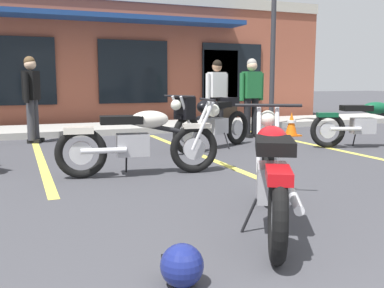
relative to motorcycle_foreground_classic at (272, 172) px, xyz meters
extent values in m
plane|color=#3D3D42|center=(-0.38, 0.56, -0.46)|extent=(80.00, 80.00, 0.00)
cube|color=#A8A59E|center=(-0.38, 7.54, -0.39)|extent=(22.00, 1.80, 0.14)
cube|color=brown|center=(-0.38, 11.67, 1.34)|extent=(15.02, 5.50, 3.61)
cube|color=black|center=(-1.89, 8.88, 0.99)|extent=(1.92, 0.06, 1.70)
cube|color=black|center=(1.12, 8.88, 0.99)|extent=(1.92, 0.06, 1.70)
cube|color=black|center=(4.12, 8.88, 0.99)|extent=(1.92, 0.06, 1.70)
cube|color=#33281E|center=(3.75, 8.88, 0.59)|extent=(1.10, 0.06, 2.10)
cube|color=navy|center=(-0.38, 8.47, 2.34)|extent=(9.01, 0.90, 0.12)
cube|color=#DBCC4C|center=(-1.61, 3.94, -0.46)|extent=(0.12, 4.80, 0.01)
cube|color=#DBCC4C|center=(0.84, 3.94, -0.46)|extent=(0.12, 4.80, 0.01)
cube|color=#DBCC4C|center=(3.29, 3.94, -0.46)|extent=(0.12, 4.80, 0.01)
torus|color=black|center=(-0.36, -0.65, -0.14)|extent=(0.40, 0.61, 0.64)
cylinder|color=#B7B7BC|center=(-0.36, -0.65, -0.14)|extent=(0.19, 0.28, 0.29)
torus|color=black|center=(0.33, 0.61, -0.14)|extent=(0.40, 0.61, 0.64)
cylinder|color=#B7B7BC|center=(0.33, 0.61, -0.14)|extent=(0.19, 0.28, 0.29)
cylinder|color=silver|center=(0.30, 0.74, 0.18)|extent=(0.20, 0.31, 0.66)
cylinder|color=silver|center=(0.46, 0.66, 0.18)|extent=(0.20, 0.31, 0.66)
cylinder|color=black|center=(0.42, 0.77, 0.50)|extent=(0.59, 0.35, 0.03)
sphere|color=silver|center=(0.46, 0.84, 0.36)|extent=(0.23, 0.23, 0.17)
cube|color=#B70F14|center=(0.35, 0.65, 0.16)|extent=(0.30, 0.38, 0.06)
cube|color=#9E9EA3|center=(-0.05, -0.09, -0.06)|extent=(0.40, 0.47, 0.28)
cylinder|color=silver|center=(-0.11, -0.48, -0.10)|extent=(0.33, 0.52, 0.07)
cylinder|color=black|center=(0.05, 0.09, 0.18)|extent=(0.51, 0.85, 0.26)
ellipsoid|color=#B70F14|center=(0.05, 0.10, 0.26)|extent=(0.46, 0.55, 0.22)
cube|color=black|center=(-0.12, -0.21, 0.26)|extent=(0.50, 0.59, 0.10)
cube|color=#B70F14|center=(-0.37, -0.67, 0.14)|extent=(0.31, 0.39, 0.08)
cylinder|color=black|center=(-0.24, -0.06, -0.32)|extent=(0.13, 0.09, 0.29)
torus|color=black|center=(-1.20, 2.46, -0.14)|extent=(0.65, 0.18, 0.64)
cylinder|color=#B7B7BC|center=(-1.20, 2.46, -0.14)|extent=(0.29, 0.10, 0.29)
torus|color=black|center=(0.22, 2.27, -0.14)|extent=(0.65, 0.18, 0.64)
cylinder|color=#B7B7BC|center=(0.22, 2.27, -0.14)|extent=(0.29, 0.10, 0.29)
cylinder|color=silver|center=(0.34, 2.34, 0.18)|extent=(0.33, 0.09, 0.66)
cylinder|color=silver|center=(0.31, 2.16, 0.18)|extent=(0.33, 0.09, 0.66)
cylinder|color=black|center=(0.40, 2.24, 0.50)|extent=(0.12, 0.66, 0.03)
sphere|color=silver|center=(0.48, 2.23, 0.36)|extent=(0.19, 0.19, 0.17)
cube|color=beige|center=(0.26, 2.26, 0.16)|extent=(0.38, 0.19, 0.06)
cube|color=#9E9EA3|center=(-0.57, 2.37, -0.06)|extent=(0.43, 0.29, 0.28)
cylinder|color=silver|center=(-0.95, 2.28, -0.10)|extent=(0.55, 0.14, 0.07)
cylinder|color=black|center=(-0.37, 2.35, 0.18)|extent=(0.94, 0.19, 0.26)
ellipsoid|color=beige|center=(-0.35, 2.34, 0.26)|extent=(0.51, 0.32, 0.22)
cube|color=black|center=(-0.71, 2.39, 0.26)|extent=(0.55, 0.35, 0.10)
cube|color=beige|center=(-1.22, 2.46, 0.14)|extent=(0.38, 0.21, 0.08)
cylinder|color=black|center=(-0.61, 2.56, -0.32)|extent=(0.04, 0.14, 0.29)
torus|color=black|center=(1.98, 4.40, -0.14)|extent=(0.62, 0.38, 0.64)
cylinder|color=#B7B7BC|center=(1.98, 4.40, -0.14)|extent=(0.28, 0.18, 0.29)
torus|color=black|center=(0.70, 3.74, -0.14)|extent=(0.62, 0.38, 0.64)
cylinder|color=#B7B7BC|center=(0.70, 3.74, -0.14)|extent=(0.28, 0.18, 0.29)
cylinder|color=silver|center=(0.65, 3.62, 0.18)|extent=(0.31, 0.19, 0.66)
cylinder|color=silver|center=(0.57, 3.78, 0.18)|extent=(0.31, 0.19, 0.66)
cylinder|color=black|center=(0.53, 3.66, 0.50)|extent=(0.33, 0.60, 0.03)
sphere|color=silver|center=(0.46, 3.63, 0.36)|extent=(0.23, 0.23, 0.17)
cube|color=black|center=(0.66, 3.73, 0.16)|extent=(0.38, 0.29, 0.06)
cube|color=#9E9EA3|center=(1.41, 4.11, -0.06)|extent=(0.47, 0.40, 0.28)
cylinder|color=silver|center=(1.67, 4.40, -0.10)|extent=(0.52, 0.31, 0.07)
cylinder|color=black|center=(1.23, 4.02, 0.18)|extent=(0.87, 0.48, 0.26)
ellipsoid|color=black|center=(1.19, 4.00, 0.30)|extent=(0.60, 0.50, 0.26)
cube|color=black|center=(0.65, 3.72, 0.30)|extent=(0.34, 0.36, 0.36)
cube|color=black|center=(1.50, 4.15, 0.32)|extent=(0.47, 0.40, 0.10)
cube|color=black|center=(1.76, 4.29, 0.36)|extent=(0.38, 0.32, 0.16)
cylinder|color=black|center=(1.55, 3.98, -0.32)|extent=(0.08, 0.13, 0.29)
torus|color=black|center=(3.29, 3.40, -0.14)|extent=(0.64, 0.31, 0.64)
cylinder|color=#B7B7BC|center=(3.29, 3.40, -0.14)|extent=(0.29, 0.15, 0.29)
cube|color=#9E9EA3|center=(3.90, 3.18, -0.06)|extent=(0.46, 0.36, 0.28)
cylinder|color=silver|center=(3.50, 3.18, -0.10)|extent=(0.54, 0.25, 0.07)
cylinder|color=black|center=(4.08, 3.12, 0.18)|extent=(0.91, 0.37, 0.26)
ellipsoid|color=#0F4C2D|center=(4.10, 3.11, 0.26)|extent=(0.54, 0.41, 0.22)
cube|color=black|center=(3.76, 3.23, 0.26)|extent=(0.58, 0.44, 0.10)
cube|color=#0F4C2D|center=(3.27, 3.41, 0.14)|extent=(0.39, 0.27, 0.08)
cylinder|color=black|center=(3.89, 3.38, -0.32)|extent=(0.07, 0.13, 0.29)
cube|color=black|center=(-1.55, 6.17, -0.42)|extent=(0.26, 0.19, 0.08)
cube|color=black|center=(-1.63, 5.99, -0.42)|extent=(0.26, 0.19, 0.08)
cylinder|color=#38383D|center=(-1.59, 6.19, 0.00)|extent=(0.20, 0.20, 0.80)
cylinder|color=#38383D|center=(-1.67, 6.00, 0.00)|extent=(0.20, 0.20, 0.80)
cube|color=black|center=(-1.63, 6.09, 0.66)|extent=(0.35, 0.44, 0.56)
cylinder|color=black|center=(-1.53, 6.32, 0.62)|extent=(0.13, 0.13, 0.58)
cylinder|color=black|center=(-1.73, 5.87, 0.62)|extent=(0.13, 0.13, 0.58)
sphere|color=beige|center=(-1.63, 6.09, 1.06)|extent=(0.29, 0.29, 0.22)
sphere|color=brown|center=(-1.64, 6.10, 1.11)|extent=(0.28, 0.28, 0.21)
cube|color=black|center=(2.23, 6.12, -0.42)|extent=(0.15, 0.25, 0.08)
cube|color=black|center=(2.43, 6.16, -0.42)|extent=(0.15, 0.25, 0.08)
cylinder|color=black|center=(2.24, 6.08, 0.00)|extent=(0.18, 0.18, 0.80)
cylinder|color=black|center=(2.43, 6.12, 0.00)|extent=(0.18, 0.18, 0.80)
cube|color=silver|center=(2.34, 6.10, 0.66)|extent=(0.42, 0.29, 0.56)
cylinder|color=silver|center=(2.09, 6.05, 0.62)|extent=(0.12, 0.12, 0.58)
cylinder|color=silver|center=(2.58, 6.15, 0.62)|extent=(0.12, 0.12, 0.58)
sphere|color=#A07556|center=(2.34, 6.10, 1.06)|extent=(0.26, 0.26, 0.22)
sphere|color=black|center=(2.34, 6.09, 1.11)|extent=(0.25, 0.25, 0.21)
cube|color=black|center=(2.87, 5.25, -0.42)|extent=(0.13, 0.25, 0.08)
cube|color=black|center=(2.67, 5.23, -0.42)|extent=(0.13, 0.25, 0.08)
cylinder|color=black|center=(2.87, 5.29, 0.00)|extent=(0.17, 0.17, 0.80)
cylinder|color=black|center=(2.67, 5.27, 0.00)|extent=(0.17, 0.17, 0.80)
cube|color=#1E6633|center=(2.77, 5.28, 0.66)|extent=(0.40, 0.26, 0.56)
cylinder|color=#1E6633|center=(3.02, 5.30, 0.62)|extent=(0.11, 0.11, 0.58)
cylinder|color=#1E6633|center=(2.52, 5.25, 0.62)|extent=(0.11, 0.11, 0.58)
sphere|color=beige|center=(2.77, 5.28, 1.06)|extent=(0.24, 0.24, 0.22)
sphere|color=gray|center=(2.77, 5.29, 1.11)|extent=(0.23, 0.23, 0.21)
sphere|color=navy|center=(-1.07, -0.75, -0.33)|extent=(0.26, 0.26, 0.26)
cube|color=black|center=(-1.07, -0.64, -0.34)|extent=(0.18, 0.03, 0.09)
cube|color=orange|center=(3.71, 5.14, -0.45)|extent=(0.34, 0.34, 0.03)
cone|color=orange|center=(3.71, 5.14, -0.18)|extent=(0.26, 0.26, 0.50)
cylinder|color=white|center=(3.71, 5.14, -0.14)|extent=(0.19, 0.19, 0.06)
cylinder|color=#2D2D33|center=(3.99, 6.44, 1.81)|extent=(0.12, 0.12, 4.55)
camera|label=1|loc=(-1.92, -3.05, 0.74)|focal=41.31mm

